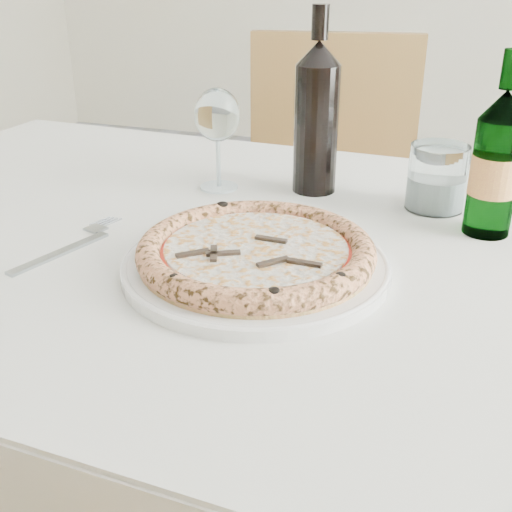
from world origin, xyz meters
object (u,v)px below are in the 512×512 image
at_px(dining_table, 279,294).
at_px(pizza, 256,251).
at_px(plate, 256,264).
at_px(wine_glass, 217,118).
at_px(tumbler, 436,182).
at_px(chair_far, 327,196).
at_px(wine_bottle, 317,116).
at_px(beer_bottle, 496,164).

distance_m(dining_table, pizza, 0.15).
relative_size(plate, wine_glass, 1.99).
relative_size(dining_table, tumbler, 16.19).
xyz_separation_m(dining_table, plate, (0.00, -0.10, 0.09)).
distance_m(chair_far, wine_bottle, 0.69).
bearing_deg(plate, dining_table, 90.00).
distance_m(plate, tumbler, 0.35).
bearing_deg(plate, tumbler, 57.44).
relative_size(chair_far, pizza, 3.24).
bearing_deg(beer_bottle, tumbler, 135.93).
distance_m(dining_table, wine_glass, 0.31).
bearing_deg(chair_far, pizza, -82.99).
bearing_deg(plate, pizza, -120.00).
distance_m(chair_far, pizza, 0.94).
distance_m(pizza, wine_glass, 0.32).
bearing_deg(plate, beer_bottle, 39.72).
height_order(dining_table, chair_far, chair_far).
height_order(wine_glass, beer_bottle, beer_bottle).
distance_m(wine_glass, tumbler, 0.35).
xyz_separation_m(wine_glass, tumbler, (0.34, 0.02, -0.07)).
bearing_deg(chair_far, plate, -82.99).
height_order(chair_far, wine_bottle, wine_bottle).
relative_size(chair_far, wine_bottle, 3.27).
distance_m(wine_glass, beer_bottle, 0.42).
relative_size(chair_far, tumbler, 9.57).
bearing_deg(wine_bottle, wine_glass, -164.69).
height_order(chair_far, beer_bottle, beer_bottle).
bearing_deg(tumbler, dining_table, -134.28).
bearing_deg(wine_glass, wine_bottle, 15.31).
height_order(dining_table, plate, plate).
bearing_deg(chair_far, wine_glass, -94.24).
bearing_deg(wine_bottle, dining_table, -88.07).
relative_size(dining_table, chair_far, 1.69).
distance_m(tumbler, wine_bottle, 0.21).
bearing_deg(wine_glass, pizza, -59.82).
distance_m(tumbler, beer_bottle, 0.12).
distance_m(plate, pizza, 0.02).
bearing_deg(wine_bottle, tumbler, -6.28).
bearing_deg(dining_table, pizza, -90.00).
bearing_deg(pizza, dining_table, 90.00).
relative_size(plate, beer_bottle, 1.33).
bearing_deg(pizza, tumbler, 57.44).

